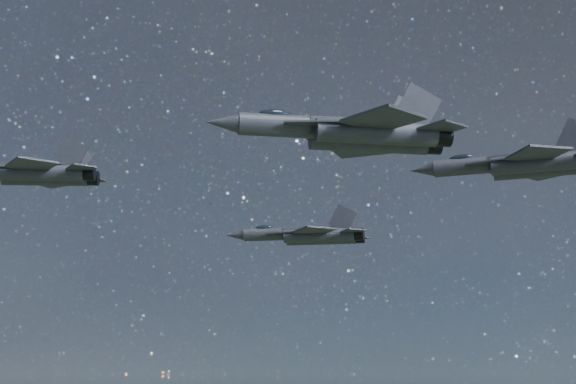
{
  "coord_description": "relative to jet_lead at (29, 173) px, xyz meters",
  "views": [
    {
      "loc": [
        7.77,
        -70.54,
        130.09
      ],
      "look_at": [
        1.73,
        -2.18,
        145.73
      ],
      "focal_mm": 50.0,
      "sensor_mm": 36.0,
      "label": 1
    }
  ],
  "objects": [
    {
      "name": "jet_lead",
      "position": [
        0.0,
        0.0,
        0.0
      ],
      "size": [
        16.24,
        11.3,
        4.08
      ],
      "rotation": [
        0.0,
        0.0,
        0.14
      ],
      "color": "#2F313A"
    },
    {
      "name": "jet_left",
      "position": [
        24.2,
        15.92,
        -3.33
      ],
      "size": [
        15.48,
        10.9,
        3.91
      ],
      "rotation": [
        0.0,
        0.0,
        -0.08
      ],
      "color": "#2F313A"
    },
    {
      "name": "jet_right",
      "position": [
        29.18,
        -12.34,
        -0.81
      ],
      "size": [
        18.43,
        12.52,
        4.63
      ],
      "rotation": [
        0.0,
        0.0,
        0.25
      ],
      "color": "#2F313A"
    },
    {
      "name": "jet_slot",
      "position": [
        43.77,
        0.14,
        -0.18
      ],
      "size": [
        17.33,
        11.78,
        4.36
      ],
      "rotation": [
        0.0,
        0.0,
        -0.25
      ],
      "color": "#2F313A"
    }
  ]
}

